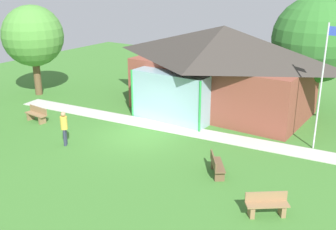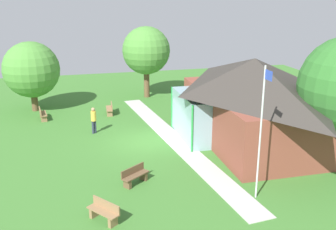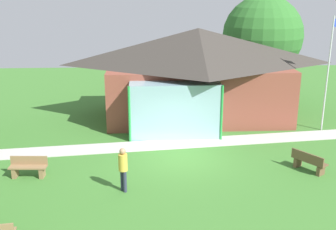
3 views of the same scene
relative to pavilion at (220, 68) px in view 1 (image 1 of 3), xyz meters
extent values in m
plane|color=#3D752D|center=(-1.35, -6.14, -2.68)|extent=(44.00, 44.00, 0.00)
cube|color=brown|center=(0.07, 0.15, -1.12)|extent=(10.10, 5.58, 3.13)
pyramid|color=#38332D|center=(0.07, 0.15, 1.46)|extent=(11.10, 6.58, 2.03)
cube|color=#8CB2BF|center=(-1.45, -3.24, -1.28)|extent=(4.54, 1.20, 2.81)
cylinder|color=green|center=(-3.72, -3.84, -1.28)|extent=(0.12, 0.12, 2.81)
cylinder|color=green|center=(0.83, -3.84, -1.28)|extent=(0.12, 0.12, 2.81)
cube|color=#BCB7B2|center=(-1.35, -4.31, -2.67)|extent=(19.56, 3.54, 0.03)
cylinder|color=silver|center=(6.50, -2.60, 0.32)|extent=(0.08, 0.08, 6.01)
cube|color=blue|center=(6.80, -2.60, 2.97)|extent=(0.60, 0.02, 0.40)
cube|color=olive|center=(-7.68, -7.69, -2.23)|extent=(1.52, 0.52, 0.06)
cube|color=olive|center=(-7.13, -7.72, -2.49)|extent=(0.18, 0.41, 0.39)
cube|color=olive|center=(-8.23, -7.65, -2.49)|extent=(0.18, 0.41, 0.39)
cube|color=olive|center=(-7.67, -7.50, -2.02)|extent=(1.50, 0.14, 0.36)
cube|color=brown|center=(3.90, -7.64, -2.23)|extent=(1.24, 1.47, 0.06)
cube|color=brown|center=(3.58, -7.19, -2.49)|extent=(0.42, 0.36, 0.39)
cube|color=brown|center=(4.23, -8.08, -2.49)|extent=(0.42, 0.36, 0.39)
cube|color=brown|center=(3.75, -7.75, -2.02)|extent=(0.93, 1.25, 0.36)
cube|color=olive|center=(6.77, -9.44, -2.23)|extent=(1.46, 1.26, 0.06)
cube|color=olive|center=(7.21, -9.10, -2.49)|extent=(0.37, 0.41, 0.39)
cube|color=olive|center=(6.33, -9.77, -2.49)|extent=(0.37, 0.41, 0.39)
cube|color=olive|center=(6.65, -9.29, -2.02)|extent=(1.22, 0.96, 0.36)
cylinder|color=#2D3347|center=(-3.82, -9.00, -2.26)|extent=(0.14, 0.14, 0.85)
cylinder|color=#2D3347|center=(-3.72, -9.15, -2.26)|extent=(0.14, 0.14, 0.85)
cylinder|color=gold|center=(-3.77, -9.07, -1.51)|extent=(0.34, 0.34, 0.65)
sphere|color=tan|center=(-3.77, -9.07, -1.06)|extent=(0.24, 0.24, 0.24)
cylinder|color=brown|center=(4.54, 3.14, -1.46)|extent=(0.53, 0.53, 2.44)
sphere|color=#2D6B28|center=(4.54, 3.14, 1.66)|extent=(5.09, 5.09, 5.09)
cylinder|color=brown|center=(-12.02, -3.95, -1.41)|extent=(0.48, 0.48, 2.55)
sphere|color=#4C8C38|center=(-12.02, -3.95, 1.39)|extent=(4.06, 4.06, 4.06)
camera|label=1|loc=(10.82, -21.61, 5.42)|focal=43.60mm
camera|label=2|loc=(20.79, -10.27, 6.19)|focal=41.93mm
camera|label=3|loc=(-2.81, -23.45, 4.81)|focal=44.82mm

